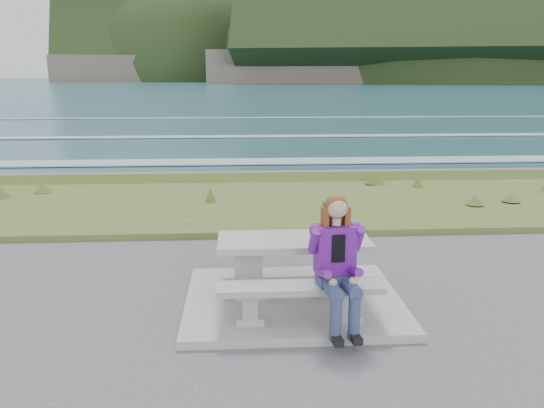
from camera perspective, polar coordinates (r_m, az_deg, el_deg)
name	(u,v)px	position (r m, az deg, el deg)	size (l,w,h in m)	color
concrete_slab	(293,301)	(6.60, 2.28, -10.36)	(2.60, 2.10, 0.10)	gray
picnic_table	(294,252)	(6.37, 2.33, -5.14)	(1.80, 0.75, 0.75)	gray
bench_landward	(300,293)	(5.80, 3.02, -9.56)	(1.80, 0.35, 0.45)	gray
bench_seaward	(288,251)	(7.10, 1.74, -5.11)	(1.80, 0.35, 0.45)	gray
grass_verge	(270,207)	(11.35, -0.25, -0.27)	(160.00, 4.50, 0.22)	#345821
shore_drop	(263,180)	(14.17, -0.93, 2.55)	(160.00, 0.80, 2.20)	brown
ocean	(250,153)	(31.41, -2.36, 5.48)	(1600.00, 1600.00, 0.09)	#214D5D
headland_range	(490,66)	(447.19, 22.41, 13.61)	(729.83, 363.95, 200.26)	brown
seated_woman	(338,282)	(5.66, 7.15, -8.30)	(0.47, 0.75, 1.43)	navy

